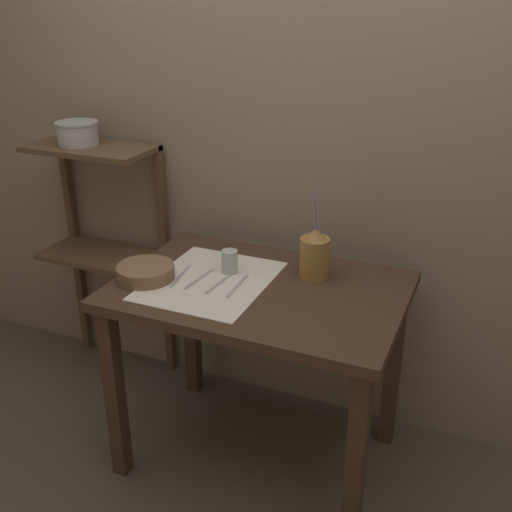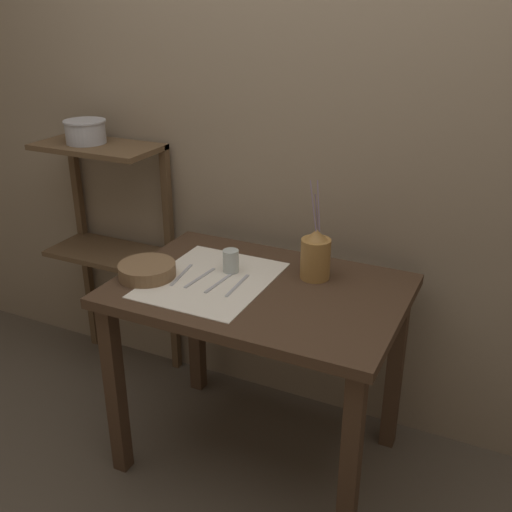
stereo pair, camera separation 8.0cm
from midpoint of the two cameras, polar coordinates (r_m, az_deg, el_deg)
name	(u,v)px [view 2 (the right image)]	position (r m, az deg, el deg)	size (l,w,h in m)	color
ground_plane	(259,454)	(2.68, 1.17, -18.31)	(12.00, 12.00, 0.00)	brown
stone_wall_back	(309,151)	(2.50, 5.97, 9.87)	(7.00, 0.06, 2.40)	gray
wooden_table	(259,315)	(2.28, 1.31, -5.65)	(1.07, 0.73, 0.80)	#422D1E
wooden_shelf_unit	(110,217)	(2.92, -12.99, 3.61)	(0.57, 0.29, 1.18)	brown
linen_cloth	(211,280)	(2.27, -3.30, -2.28)	(0.43, 0.53, 0.00)	silver
pitcher_with_flowers	(316,256)	(2.27, 6.70, 0.02)	(0.11, 0.11, 0.38)	olive
wooden_bowl	(147,270)	(2.32, -9.36, -1.37)	(0.22, 0.22, 0.05)	brown
glass_tumbler_near	(231,261)	(2.32, -1.43, -0.48)	(0.06, 0.06, 0.09)	#B7C1BC
fork_outer	(181,275)	(2.31, -6.13, -1.80)	(0.04, 0.19, 0.00)	#A8A8AD
knife_center	(200,278)	(2.28, -4.37, -2.09)	(0.03, 0.19, 0.00)	#A8A8AD
spoon_inner	(228,276)	(2.29, -1.71, -1.95)	(0.03, 0.20, 0.02)	#A8A8AD
fork_inner	(237,285)	(2.22, -0.76, -2.83)	(0.02, 0.19, 0.00)	#A8A8AD
metal_pot_large	(85,131)	(2.82, -15.15, 11.43)	(0.19, 0.19, 0.10)	#A8A8AD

